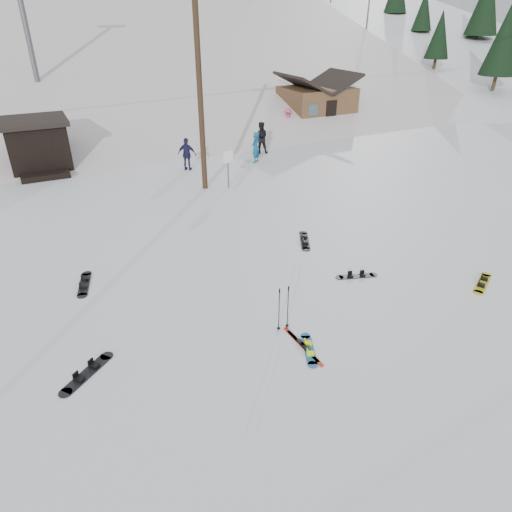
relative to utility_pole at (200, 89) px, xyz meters
name	(u,v)px	position (x,y,z in m)	size (l,w,h in m)	color
ground	(335,379)	(-2.00, -14.00, -4.68)	(200.00, 200.00, 0.00)	white
ski_slope	(85,181)	(-2.00, 41.00, -16.68)	(60.00, 75.00, 45.00)	silver
ridge_right	(344,149)	(36.00, 36.00, -15.68)	(34.00, 85.00, 36.00)	white
treeline_right	(377,80)	(34.00, 28.00, -4.68)	(20.00, 60.00, 10.00)	black
treeline_crest	(45,62)	(-2.00, 72.00, -4.68)	(50.00, 6.00, 10.00)	black
utility_pole	(200,89)	(0.00, 0.00, 0.00)	(2.00, 0.26, 9.00)	#3A2819
trail_sign	(228,162)	(1.10, -0.42, -3.41)	(0.50, 0.09, 1.85)	#595B60
lift_hut	(38,145)	(-7.00, 6.94, -3.32)	(3.40, 4.10, 2.75)	black
lift_tower_near	(22,10)	(-6.00, 16.00, 3.18)	(2.20, 0.36, 8.00)	#595B60
cabin	(316,104)	(13.00, 10.00, -3.20)	(5.39, 4.40, 3.77)	brown
hero_snowboard	(309,349)	(-1.99, -12.81, -4.66)	(0.71, 1.32, 0.10)	#1B6AB5
hero_skis	(303,346)	(-2.06, -12.61, -4.65)	(0.17, 1.79, 0.09)	#AB2311
ski_poles	(283,308)	(-2.16, -11.71, -3.99)	(0.37, 0.10, 1.35)	black
board_scatter_a	(87,373)	(-7.32, -11.15, -4.65)	(1.42, 1.20, 0.12)	black
board_scatter_b	(84,284)	(-6.76, -6.83, -4.65)	(0.64, 1.65, 0.12)	black
board_scatter_d	(357,276)	(1.44, -10.34, -4.65)	(1.38, 0.63, 0.10)	black
board_scatter_e	(482,283)	(4.81, -12.53, -4.65)	(1.48, 0.96, 0.12)	yellow
board_scatter_f	(305,240)	(1.29, -7.31, -4.65)	(0.96, 1.56, 0.12)	black
skier_teal	(256,147)	(4.20, 2.80, -3.81)	(0.64, 0.42, 1.75)	#0C557A
skier_dark	(261,138)	(5.36, 4.42, -3.73)	(0.92, 0.72, 1.90)	black
skier_pink	(287,120)	(9.60, 8.51, -3.84)	(1.08, 0.62, 1.67)	#D1496D
skier_navy	(187,154)	(0.20, 3.17, -3.80)	(1.04, 0.43, 1.77)	#1B1E45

